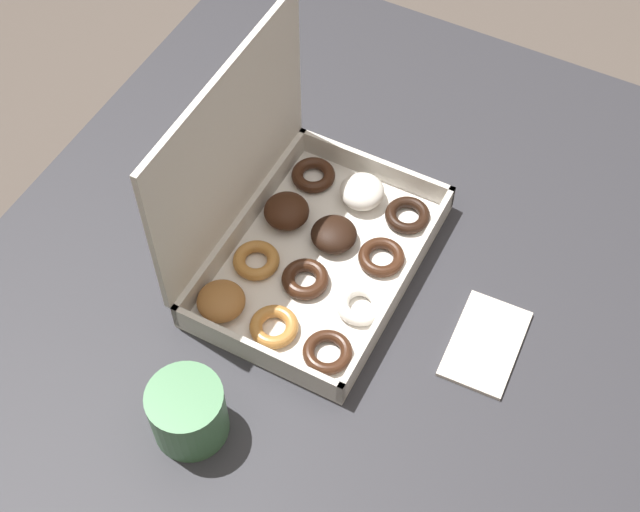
# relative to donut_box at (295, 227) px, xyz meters

# --- Properties ---
(ground_plane) EXTENTS (8.00, 8.00, 0.00)m
(ground_plane) POSITION_rel_donut_box_xyz_m (-0.05, -0.12, -0.77)
(ground_plane) COLOR #564C44
(dining_table) EXTENTS (1.16, 1.02, 0.71)m
(dining_table) POSITION_rel_donut_box_xyz_m (-0.05, -0.12, -0.14)
(dining_table) COLOR #2D2D33
(dining_table) RESTS_ON ground_plane
(donut_box) EXTENTS (0.34, 0.25, 0.29)m
(donut_box) POSITION_rel_donut_box_xyz_m (0.00, 0.00, 0.00)
(donut_box) COLOR silver
(donut_box) RESTS_ON dining_table
(coffee_mug) EXTENTS (0.09, 0.09, 0.08)m
(coffee_mug) POSITION_rel_donut_box_xyz_m (-0.28, -0.01, -0.01)
(coffee_mug) COLOR #4C8456
(coffee_mug) RESTS_ON dining_table
(paper_napkin) EXTENTS (0.14, 0.09, 0.01)m
(paper_napkin) POSITION_rel_donut_box_xyz_m (-0.02, -0.28, -0.05)
(paper_napkin) COLOR silver
(paper_napkin) RESTS_ON dining_table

